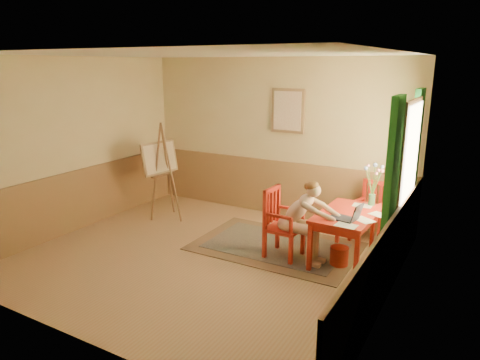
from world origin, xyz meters
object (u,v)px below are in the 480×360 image
Objects in this scene: table at (348,219)px; chair_back at (370,212)px; figure at (302,217)px; laptop at (347,216)px; chair_left at (281,223)px; easel at (161,162)px.

chair_back is at bearing 85.44° from table.
figure reaches higher than chair_back.
table is at bearing -94.56° from chair_back.
laptop reaches higher than chair_back.
chair_left is 2.66m from easel.
easel is at bearing 176.28° from table.
table is 0.63m from figure.
chair_left is 0.35m from figure.
chair_left is at bearing 177.22° from figure.
table is 0.96m from chair_back.
laptop is at bearing -8.47° from easel.
chair_back is (0.94, 1.23, -0.03)m from chair_left.
table is at bearing 104.08° from laptop.
easel is (-3.50, -0.72, 0.55)m from chair_back.
laptop is (0.07, -0.30, 0.14)m from table.
easel is (-2.56, 0.51, 0.51)m from chair_left.
table is 1.04× the size of figure.
figure reaches higher than table.
chair_left is at bearing -161.56° from table.
laptop is (0.94, -0.01, 0.27)m from chair_left.
table is 3.46m from easel.
chair_back is at bearing 63.41° from figure.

